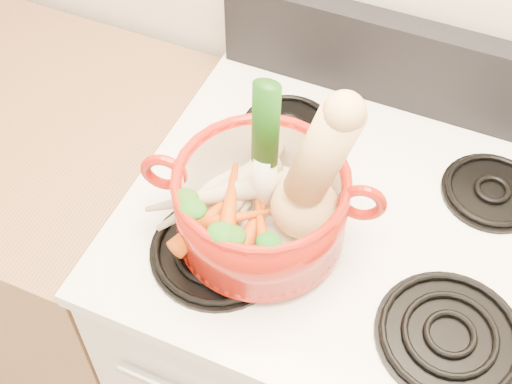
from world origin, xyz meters
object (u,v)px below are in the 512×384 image
at_px(dutch_oven, 261,206).
at_px(squash, 319,174).
at_px(leek, 265,151).
at_px(stove_body, 336,349).

distance_m(dutch_oven, squash, 0.13).
bearing_deg(dutch_oven, squash, 0.14).
bearing_deg(leek, dutch_oven, -76.28).
relative_size(stove_body, squash, 3.37).
bearing_deg(stove_body, dutch_oven, -143.53).
distance_m(stove_body, leek, 0.69).
xyz_separation_m(dutch_oven, squash, (0.08, 0.02, 0.10)).
xyz_separation_m(stove_body, dutch_oven, (-0.14, -0.10, 0.57)).
height_order(dutch_oven, leek, leek).
bearing_deg(leek, squash, -5.59).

